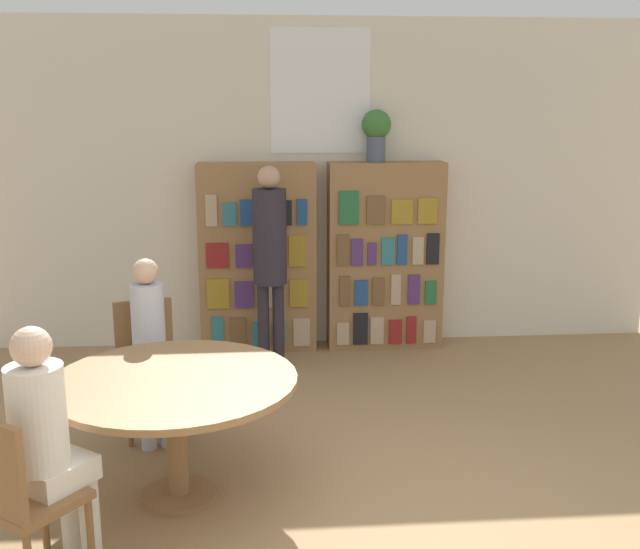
# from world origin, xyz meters

# --- Properties ---
(wall_back) EXTENTS (6.40, 0.07, 3.00)m
(wall_back) POSITION_xyz_m (0.00, 3.85, 1.51)
(wall_back) COLOR beige
(wall_back) RESTS_ON ground_plane
(bookshelf_left) EXTENTS (1.06, 0.34, 1.73)m
(bookshelf_left) POSITION_xyz_m (-0.59, 3.66, 0.86)
(bookshelf_left) COLOR olive
(bookshelf_left) RESTS_ON ground_plane
(bookshelf_right) EXTENTS (1.06, 0.34, 1.73)m
(bookshelf_right) POSITION_xyz_m (0.59, 3.66, 0.86)
(bookshelf_right) COLOR olive
(bookshelf_right) RESTS_ON ground_plane
(flower_vase) EXTENTS (0.27, 0.27, 0.47)m
(flower_vase) POSITION_xyz_m (0.49, 3.66, 2.00)
(flower_vase) COLOR #475166
(flower_vase) RESTS_ON bookshelf_right
(reading_table) EXTENTS (1.39, 1.39, 0.74)m
(reading_table) POSITION_xyz_m (-1.06, 0.94, 0.64)
(reading_table) COLOR olive
(reading_table) RESTS_ON ground_plane
(chair_near_camera) EXTENTS (0.56, 0.56, 0.91)m
(chair_near_camera) POSITION_xyz_m (-1.68, 0.11, 0.51)
(chair_near_camera) COLOR brown
(chair_near_camera) RESTS_ON ground_plane
(chair_left_side) EXTENTS (0.50, 0.50, 0.91)m
(chair_left_side) POSITION_xyz_m (-1.36, 1.92, 0.51)
(chair_left_side) COLOR brown
(chair_left_side) RESTS_ON ground_plane
(seated_reader_left) EXTENTS (0.31, 0.37, 1.25)m
(seated_reader_left) POSITION_xyz_m (-1.30, 1.74, 0.69)
(seated_reader_left) COLOR #B2B7C6
(seated_reader_left) RESTS_ON ground_plane
(seated_reader_right) EXTENTS (0.40, 0.41, 1.26)m
(seated_reader_right) POSITION_xyz_m (-1.57, 0.26, 0.72)
(seated_reader_right) COLOR silver
(seated_reader_right) RESTS_ON ground_plane
(librarian_standing) EXTENTS (0.29, 0.56, 1.74)m
(librarian_standing) POSITION_xyz_m (-0.48, 3.16, 1.06)
(librarian_standing) COLOR #28232D
(librarian_standing) RESTS_ON ground_plane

